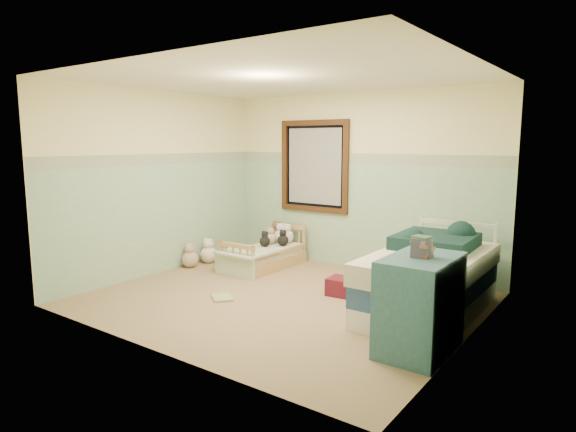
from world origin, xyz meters
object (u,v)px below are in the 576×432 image
Objects in this scene: floor_book at (222,298)px; dresser at (420,304)px; red_pillow at (342,287)px; plush_floor_cream at (209,255)px; plush_floor_tan at (190,259)px; twin_bed_frame at (428,303)px; toddler_bed_frame at (264,261)px.

dresser is at bearing 36.12° from floor_book.
dresser reaches higher than red_pillow.
plush_floor_cream reaches higher than plush_floor_tan.
twin_bed_frame is 5.66× the size of red_pillow.
floor_book is at bearing 178.80° from dresser.
floor_book is at bearing -29.87° from plush_floor_tan.
toddler_bed_frame is 1.67m from red_pillow.
twin_bed_frame reaches higher than floor_book.
plush_floor_cream is 0.76× the size of red_pillow.
dresser is at bearing -27.23° from toddler_bed_frame.
floor_book is (1.37, -1.15, -0.11)m from plush_floor_cream.
dresser reaches higher than twin_bed_frame.
plush_floor_cream is 3.96m from dresser.
toddler_bed_frame is 0.67× the size of twin_bed_frame.
plush_floor_cream is 0.30× the size of dresser.
floor_book is at bearing -156.26° from twin_bed_frame.
floor_book is at bearing -138.18° from red_pillow.
dresser is 2.94× the size of floor_book.
dresser reaches higher than plush_floor_tan.
dresser is (3.76, -1.20, 0.29)m from plush_floor_cream.
floor_book is at bearing -40.12° from plush_floor_cream.
plush_floor_tan is 3.88m from dresser.
plush_floor_cream is 0.13× the size of twin_bed_frame.
plush_floor_tan is at bearing -142.91° from toddler_bed_frame.
toddler_bed_frame is at bearing 19.34° from plush_floor_cream.
twin_bed_frame is 6.57× the size of floor_book.
floor_book is (-1.06, -0.95, -0.09)m from red_pillow.
toddler_bed_frame is at bearing 162.50° from red_pillow.
twin_bed_frame is at bearing -11.19° from toddler_bed_frame.
dresser is (0.28, -0.98, 0.31)m from twin_bed_frame.
plush_floor_tan is 0.13× the size of twin_bed_frame.
toddler_bed_frame is at bearing 152.77° from dresser.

